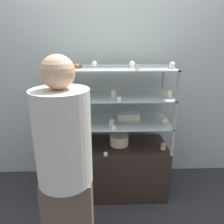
# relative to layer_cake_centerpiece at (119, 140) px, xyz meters

# --- Properties ---
(ground_plane) EXTENTS (20.00, 20.00, 0.00)m
(ground_plane) POSITION_rel_layer_cake_centerpiece_xyz_m (-0.08, -0.00, -0.62)
(ground_plane) COLOR #2D2D33
(back_wall) EXTENTS (8.00, 0.05, 2.60)m
(back_wall) POSITION_rel_layer_cake_centerpiece_xyz_m (-0.08, 0.40, 0.68)
(back_wall) COLOR #A8B2AD
(back_wall) RESTS_ON ground_plane
(display_base) EXTENTS (1.16, 0.52, 0.56)m
(display_base) POSITION_rel_layer_cake_centerpiece_xyz_m (-0.08, -0.00, -0.34)
(display_base) COLOR black
(display_base) RESTS_ON ground_plane
(display_riser_lower) EXTENTS (1.16, 0.52, 0.27)m
(display_riser_lower) POSITION_rel_layer_cake_centerpiece_xyz_m (-0.08, -0.00, 0.20)
(display_riser_lower) COLOR #99999E
(display_riser_lower) RESTS_ON display_base
(display_riser_middle) EXTENTS (1.16, 0.52, 0.27)m
(display_riser_middle) POSITION_rel_layer_cake_centerpiece_xyz_m (-0.08, -0.00, 0.47)
(display_riser_middle) COLOR #99999E
(display_riser_middle) RESTS_ON display_riser_lower
(display_riser_upper) EXTENTS (1.16, 0.52, 0.27)m
(display_riser_upper) POSITION_rel_layer_cake_centerpiece_xyz_m (-0.08, -0.00, 0.75)
(display_riser_upper) COLOR #99999E
(display_riser_upper) RESTS_ON display_riser_middle
(layer_cake_centerpiece) EXTENTS (0.20, 0.20, 0.11)m
(layer_cake_centerpiece) POSITION_rel_layer_cake_centerpiece_xyz_m (0.00, 0.00, 0.00)
(layer_cake_centerpiece) COLOR beige
(layer_cake_centerpiece) RESTS_ON display_base
(sheet_cake_frosted) EXTENTS (0.23, 0.13, 0.06)m
(sheet_cake_frosted) POSITION_rel_layer_cake_centerpiece_xyz_m (0.10, 0.05, 0.25)
(sheet_cake_frosted) COLOR beige
(sheet_cake_frosted) RESTS_ON display_riser_lower
(cupcake_0) EXTENTS (0.05, 0.05, 0.07)m
(cupcake_0) POSITION_rel_layer_cake_centerpiece_xyz_m (-0.59, -0.13, -0.02)
(cupcake_0) COLOR #CCB28C
(cupcake_0) RESTS_ON display_base
(cupcake_1) EXTENTS (0.05, 0.05, 0.07)m
(cupcake_1) POSITION_rel_layer_cake_centerpiece_xyz_m (0.44, -0.12, -0.02)
(cupcake_1) COLOR white
(cupcake_1) RESTS_ON display_base
(price_tag_0) EXTENTS (0.04, 0.00, 0.04)m
(price_tag_0) POSITION_rel_layer_cake_centerpiece_xyz_m (-0.15, -0.24, -0.03)
(price_tag_0) COLOR white
(price_tag_0) RESTS_ON display_base
(cupcake_2) EXTENTS (0.05, 0.05, 0.07)m
(cupcake_2) POSITION_rel_layer_cake_centerpiece_xyz_m (-0.59, -0.07, 0.25)
(cupcake_2) COLOR white
(cupcake_2) RESTS_ON display_riser_lower
(cupcake_3) EXTENTS (0.05, 0.05, 0.07)m
(cupcake_3) POSITION_rel_layer_cake_centerpiece_xyz_m (-0.33, -0.11, 0.25)
(cupcake_3) COLOR beige
(cupcake_3) RESTS_ON display_riser_lower
(cupcake_4) EXTENTS (0.05, 0.05, 0.07)m
(cupcake_4) POSITION_rel_layer_cake_centerpiece_xyz_m (-0.08, -0.12, 0.25)
(cupcake_4) COLOR white
(cupcake_4) RESTS_ON display_riser_lower
(cupcake_5) EXTENTS (0.05, 0.05, 0.07)m
(cupcake_5) POSITION_rel_layer_cake_centerpiece_xyz_m (0.44, -0.12, 0.25)
(cupcake_5) COLOR #CCB28C
(cupcake_5) RESTS_ON display_riser_lower
(price_tag_1) EXTENTS (0.04, 0.00, 0.04)m
(price_tag_1) POSITION_rel_layer_cake_centerpiece_xyz_m (-0.06, -0.24, 0.24)
(price_tag_1) COLOR white
(price_tag_1) RESTS_ON display_riser_lower
(cupcake_6) EXTENTS (0.06, 0.06, 0.07)m
(cupcake_6) POSITION_rel_layer_cake_centerpiece_xyz_m (-0.59, -0.11, 0.53)
(cupcake_6) COLOR beige
(cupcake_6) RESTS_ON display_riser_middle
(cupcake_7) EXTENTS (0.06, 0.06, 0.07)m
(cupcake_7) POSITION_rel_layer_cake_centerpiece_xyz_m (-0.06, -0.09, 0.53)
(cupcake_7) COLOR white
(cupcake_7) RESTS_ON display_riser_middle
(cupcake_8) EXTENTS (0.06, 0.06, 0.07)m
(cupcake_8) POSITION_rel_layer_cake_centerpiece_xyz_m (0.46, -0.12, 0.53)
(cupcake_8) COLOR beige
(cupcake_8) RESTS_ON display_riser_middle
(price_tag_2) EXTENTS (0.04, 0.00, 0.04)m
(price_tag_2) POSITION_rel_layer_cake_centerpiece_xyz_m (-0.02, -0.24, 0.51)
(price_tag_2) COLOR white
(price_tag_2) RESTS_ON display_riser_middle
(cupcake_9) EXTENTS (0.05, 0.05, 0.06)m
(cupcake_9) POSITION_rel_layer_cake_centerpiece_xyz_m (-0.59, -0.10, 0.79)
(cupcake_9) COLOR #CCB28C
(cupcake_9) RESTS_ON display_riser_upper
(cupcake_10) EXTENTS (0.05, 0.05, 0.06)m
(cupcake_10) POSITION_rel_layer_cake_centerpiece_xyz_m (-0.24, -0.05, 0.79)
(cupcake_10) COLOR #CCB28C
(cupcake_10) RESTS_ON display_riser_upper
(cupcake_11) EXTENTS (0.05, 0.05, 0.06)m
(cupcake_11) POSITION_rel_layer_cake_centerpiece_xyz_m (0.11, -0.06, 0.79)
(cupcake_11) COLOR beige
(cupcake_11) RESTS_ON display_riser_upper
(cupcake_12) EXTENTS (0.05, 0.05, 0.06)m
(cupcake_12) POSITION_rel_layer_cake_centerpiece_xyz_m (0.46, -0.14, 0.79)
(cupcake_12) COLOR beige
(cupcake_12) RESTS_ON display_riser_upper
(price_tag_3) EXTENTS (0.04, 0.00, 0.04)m
(price_tag_3) POSITION_rel_layer_cake_centerpiece_xyz_m (0.13, -0.24, 0.79)
(price_tag_3) COLOR white
(price_tag_3) RESTS_ON display_riser_upper
(donut_glazed) EXTENTS (0.14, 0.14, 0.04)m
(donut_glazed) POSITION_rel_layer_cake_centerpiece_xyz_m (-0.42, -0.03, 0.78)
(donut_glazed) COLOR brown
(donut_glazed) RESTS_ON display_riser_upper
(customer_figure) EXTENTS (0.36, 0.36, 1.56)m
(customer_figure) POSITION_rel_layer_cake_centerpiece_xyz_m (-0.42, -0.82, 0.21)
(customer_figure) COLOR brown
(customer_figure) RESTS_ON ground_plane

